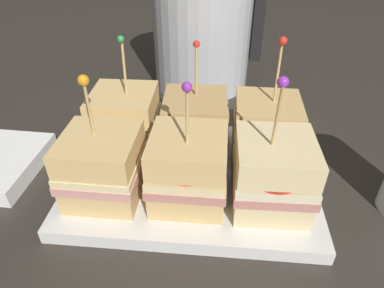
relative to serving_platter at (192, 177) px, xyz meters
name	(u,v)px	position (x,y,z in m)	size (l,w,h in m)	color
ground_plane	(192,182)	(0.00, 0.00, -0.01)	(6.00, 6.00, 0.00)	#2D2823
serving_platter	(192,177)	(0.00, 0.00, 0.00)	(0.31, 0.23, 0.02)	silver
sandwich_front_left	(103,166)	(-0.10, -0.05, 0.05)	(0.09, 0.09, 0.15)	tan
sandwich_front_center	(190,169)	(0.00, -0.05, 0.05)	(0.09, 0.09, 0.15)	tan
sandwich_front_right	(272,174)	(0.09, -0.05, 0.05)	(0.09, 0.09, 0.16)	beige
sandwich_back_left	(125,121)	(-0.10, 0.05, 0.05)	(0.09, 0.09, 0.16)	tan
sandwich_back_center	(195,125)	(0.00, 0.05, 0.05)	(0.09, 0.09, 0.15)	tan
sandwich_back_right	(266,129)	(0.09, 0.05, 0.05)	(0.09, 0.09, 0.16)	tan
kettle_steel	(202,28)	(-0.01, 0.31, 0.10)	(0.21, 0.18, 0.25)	#B7BABF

